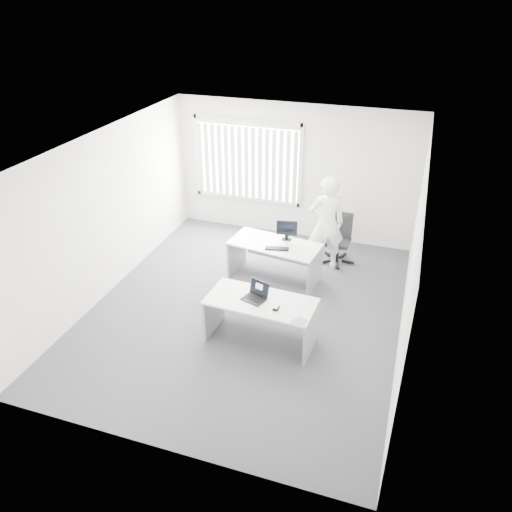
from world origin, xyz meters
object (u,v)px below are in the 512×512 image
(monitor, at_px, (287,230))
(office_chair, at_px, (338,247))
(person, at_px, (326,224))
(desk_far, at_px, (275,253))
(laptop, at_px, (254,293))
(desk_near, at_px, (261,312))

(monitor, bearing_deg, office_chair, 35.42)
(office_chair, height_order, person, person)
(monitor, bearing_deg, desk_far, -134.91)
(monitor, bearing_deg, laptop, -97.49)
(monitor, bearing_deg, desk_near, -94.49)
(desk_far, distance_m, office_chair, 1.45)
(person, bearing_deg, desk_far, 17.84)
(desk_far, bearing_deg, person, 49.53)
(monitor, bearing_deg, person, 28.39)
(desk_near, distance_m, monitor, 2.05)
(desk_far, xyz_separation_m, laptop, (0.21, -1.81, 0.33))
(desk_near, bearing_deg, person, 82.60)
(desk_near, height_order, person, person)
(desk_far, xyz_separation_m, monitor, (0.16, 0.22, 0.39))
(desk_far, distance_m, monitor, 0.48)
(person, bearing_deg, desk_near, 55.61)
(desk_far, distance_m, person, 1.12)
(person, bearing_deg, office_chair, -145.59)
(laptop, height_order, monitor, monitor)
(desk_near, bearing_deg, laptop, -167.03)
(desk_near, bearing_deg, monitor, 97.68)
(desk_far, bearing_deg, desk_near, -72.07)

